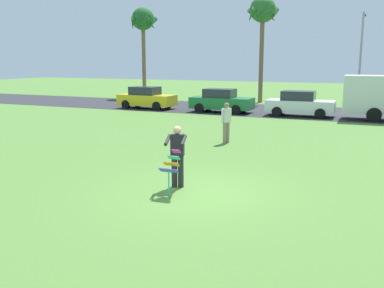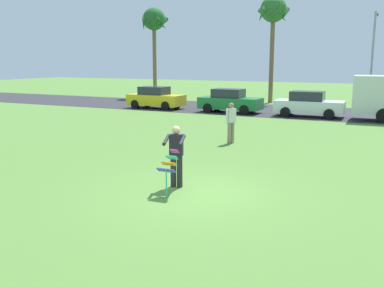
% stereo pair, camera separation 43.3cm
% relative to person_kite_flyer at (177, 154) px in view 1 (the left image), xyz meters
% --- Properties ---
extents(ground_plane, '(120.00, 120.00, 0.00)m').
position_rel_person_kite_flyer_xyz_m(ground_plane, '(0.66, -0.19, -0.95)').
color(ground_plane, '#568438').
extents(road_strip, '(120.00, 8.00, 0.01)m').
position_rel_person_kite_flyer_xyz_m(road_strip, '(0.66, 19.48, -0.95)').
color(road_strip, '#2D2D33').
rests_on(road_strip, ground).
extents(person_kite_flyer, '(0.66, 0.74, 1.73)m').
position_rel_person_kite_flyer_xyz_m(person_kite_flyer, '(0.00, 0.00, 0.00)').
color(person_kite_flyer, '#26262B').
rests_on(person_kite_flyer, ground).
extents(kite_held, '(0.52, 0.64, 1.18)m').
position_rel_person_kite_flyer_xyz_m(kite_held, '(0.18, -0.74, -0.15)').
color(kite_held, '#D83399').
rests_on(kite_held, ground).
extents(parked_car_yellow, '(4.25, 1.94, 1.60)m').
position_rel_person_kite_flyer_xyz_m(parked_car_yellow, '(-10.71, 17.08, -0.18)').
color(parked_car_yellow, yellow).
rests_on(parked_car_yellow, ground).
extents(parked_car_green, '(4.23, 1.88, 1.60)m').
position_rel_person_kite_flyer_xyz_m(parked_car_green, '(-4.89, 17.08, -0.18)').
color(parked_car_green, '#1E7238').
rests_on(parked_car_green, ground).
extents(parked_car_white, '(4.25, 1.92, 1.60)m').
position_rel_person_kite_flyer_xyz_m(parked_car_white, '(0.37, 17.08, -0.18)').
color(parked_car_white, white).
rests_on(parked_car_white, ground).
extents(palm_tree_left_near, '(2.58, 2.71, 8.36)m').
position_rel_person_kite_flyer_xyz_m(palm_tree_left_near, '(-15.95, 25.90, 6.00)').
color(palm_tree_left_near, brown).
rests_on(palm_tree_left_near, ground).
extents(palm_tree_right_near, '(2.58, 2.71, 8.59)m').
position_rel_person_kite_flyer_xyz_m(palm_tree_right_near, '(-4.30, 25.07, 6.22)').
color(palm_tree_right_near, brown).
rests_on(palm_tree_right_near, ground).
extents(streetlight_pole, '(0.24, 1.65, 7.00)m').
position_rel_person_kite_flyer_xyz_m(streetlight_pole, '(3.39, 24.82, 3.05)').
color(streetlight_pole, '#9E9EA3').
rests_on(streetlight_pole, ground).
extents(person_walker_near, '(0.36, 0.52, 1.73)m').
position_rel_person_kite_flyer_xyz_m(person_walker_near, '(-0.93, 6.77, -0.02)').
color(person_walker_near, gray).
rests_on(person_walker_near, ground).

